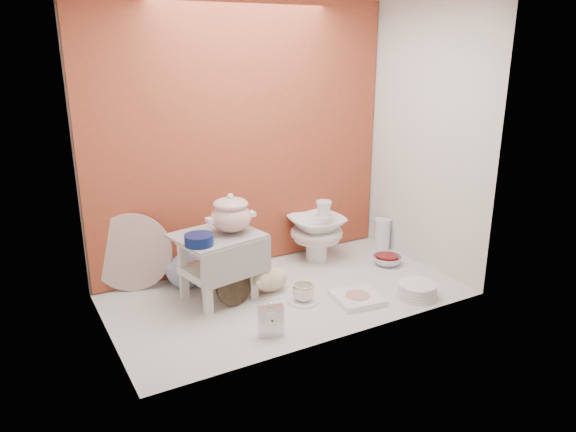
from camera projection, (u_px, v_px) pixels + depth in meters
The scene contains 17 objects.
ground at pixel (287, 294), 2.83m from camera, with size 1.80×1.80×0.00m, color silver.
niche_shell at pixel (269, 111), 2.70m from camera, with size 1.86×1.03×1.53m.
step_stool at pixel (218, 266), 2.74m from camera, with size 0.40×0.35×0.35m, color silver, non-canonical shape.
soup_tureen at pixel (231, 213), 2.68m from camera, with size 0.25×0.25×0.21m, color white, non-canonical shape.
cobalt_bowl at pixel (199, 240), 2.54m from camera, with size 0.14×0.14×0.05m, color #0A184D.
floral_platter at pixel (131, 253), 2.82m from camera, with size 0.42×0.05×0.42m, color white, non-canonical shape.
blue_white_vase at pixel (186, 264), 2.91m from camera, with size 0.22×0.22×0.23m, color white.
lacquer_tray at pixel (235, 283), 2.69m from camera, with size 0.23×0.05×0.23m, color black, non-canonical shape.
mantel_clock at pixel (271, 319), 2.40m from camera, with size 0.11×0.04×0.17m, color silver.
plush_pig at pixel (270, 279), 2.84m from camera, with size 0.24×0.17×0.14m, color beige.
teacup_saucer at pixel (303, 301), 2.74m from camera, with size 0.16×0.16×0.01m, color white.
gold_rim_teacup at pixel (303, 292), 2.73m from camera, with size 0.11×0.11×0.09m, color white.
lattice_dish at pixel (357, 298), 2.75m from camera, with size 0.23×0.23×0.03m, color white.
dinner_plate_stack at pixel (417, 290), 2.79m from camera, with size 0.21×0.21×0.07m, color white.
crystal_bowl at pixel (387, 260), 3.20m from camera, with size 0.17×0.17×0.05m, color silver.
clear_glass_vase at pixel (382, 234), 3.42m from camera, with size 0.10×0.10×0.20m, color silver.
porcelain_tower at pixel (317, 231), 3.24m from camera, with size 0.32×0.32×0.37m, color white, non-canonical shape.
Camera 1 is at (-1.26, -2.25, 1.25)m, focal length 33.80 mm.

